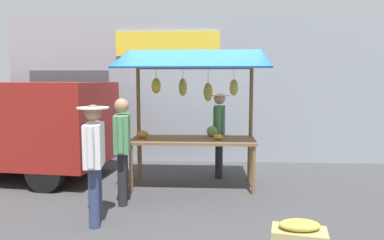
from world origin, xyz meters
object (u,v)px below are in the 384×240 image
at_px(market_stall, 192,102).
at_px(shopper_with_ponytail, 94,155).
at_px(shopper_in_grey_tee, 122,143).
at_px(produce_crate_near, 299,240).
at_px(vendor_with_sunhat, 219,127).

xyz_separation_m(market_stall, shopper_with_ponytail, (1.19, 1.83, -0.59)).
height_order(shopper_in_grey_tee, produce_crate_near, shopper_in_grey_tee).
xyz_separation_m(shopper_with_ponytail, produce_crate_near, (-2.51, 0.79, -0.75)).
xyz_separation_m(vendor_with_sunhat, shopper_with_ponytail, (1.68, 2.54, -0.05)).
xyz_separation_m(market_stall, vendor_with_sunhat, (-0.49, -0.71, -0.55)).
bearing_deg(produce_crate_near, shopper_with_ponytail, -17.59).
bearing_deg(vendor_with_sunhat, produce_crate_near, 16.86).
relative_size(market_stall, produce_crate_near, 3.90).
relative_size(market_stall, shopper_in_grey_tee, 1.52).
bearing_deg(produce_crate_near, shopper_in_grey_tee, -35.14).
bearing_deg(market_stall, shopper_with_ponytail, 56.90).
bearing_deg(shopper_in_grey_tee, shopper_with_ponytail, 160.56).
height_order(market_stall, shopper_in_grey_tee, market_stall).
distance_m(vendor_with_sunhat, produce_crate_near, 3.53).
xyz_separation_m(shopper_with_ponytail, shopper_in_grey_tee, (-0.16, -0.86, 0.01)).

